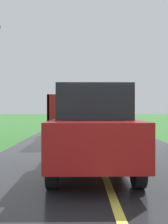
# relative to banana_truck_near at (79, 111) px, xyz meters

# --- Properties ---
(banana_truck_near) EXTENTS (2.38, 5.84, 2.80)m
(banana_truck_near) POSITION_rel_banana_truck_near_xyz_m (0.00, 0.00, 0.00)
(banana_truck_near) COLOR #2D2D30
(banana_truck_near) RESTS_ON road_surface
(banana_truck_far) EXTENTS (2.38, 5.81, 2.80)m
(banana_truck_far) POSITION_rel_banana_truck_near_xyz_m (0.11, 13.41, 0.02)
(banana_truck_far) COLOR #2D2D30
(banana_truck_far) RESTS_ON road_surface
(following_car) EXTENTS (1.74, 4.10, 1.92)m
(following_car) POSITION_rel_banana_truck_near_xyz_m (0.36, -7.29, -0.38)
(following_car) COLOR maroon
(following_car) RESTS_ON road_surface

